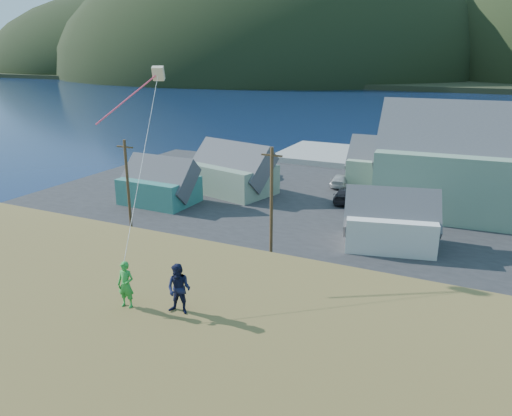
{
  "coord_description": "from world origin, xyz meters",
  "views": [
    {
      "loc": [
        9.19,
        -30.23,
        15.3
      ],
      "look_at": [
        0.43,
        -11.82,
        8.8
      ],
      "focal_mm": 35.0,
      "sensor_mm": 36.0,
      "label": 1
    }
  ],
  "objects_px": {
    "shed_palegreen_far": "(394,164)",
    "shed_white": "(391,221)",
    "wharf": "(371,158)",
    "shed_teal": "(159,183)",
    "kite_flyer_green": "(126,285)",
    "shed_palegreen_near": "(232,170)",
    "kite_flyer_navy": "(179,289)"
  },
  "relations": [
    {
      "from": "shed_palegreen_far",
      "to": "shed_white",
      "type": "bearing_deg",
      "value": -82.3
    },
    {
      "from": "wharf",
      "to": "shed_white",
      "type": "relative_size",
      "value": 3.16
    },
    {
      "from": "shed_teal",
      "to": "kite_flyer_green",
      "type": "relative_size",
      "value": 4.89
    },
    {
      "from": "shed_palegreen_near",
      "to": "shed_white",
      "type": "relative_size",
      "value": 1.28
    },
    {
      "from": "wharf",
      "to": "shed_palegreen_near",
      "type": "relative_size",
      "value": 2.47
    },
    {
      "from": "shed_white",
      "to": "kite_flyer_green",
      "type": "height_order",
      "value": "kite_flyer_green"
    },
    {
      "from": "shed_teal",
      "to": "shed_white",
      "type": "relative_size",
      "value": 0.94
    },
    {
      "from": "shed_teal",
      "to": "shed_palegreen_near",
      "type": "relative_size",
      "value": 0.73
    },
    {
      "from": "kite_flyer_navy",
      "to": "shed_teal",
      "type": "bearing_deg",
      "value": 120.3
    },
    {
      "from": "shed_teal",
      "to": "shed_palegreen_near",
      "type": "xyz_separation_m",
      "value": [
        4.8,
        6.77,
        0.34
      ]
    },
    {
      "from": "shed_teal",
      "to": "shed_palegreen_near",
      "type": "bearing_deg",
      "value": 56.18
    },
    {
      "from": "kite_flyer_navy",
      "to": "shed_palegreen_far",
      "type": "bearing_deg",
      "value": 84.64
    },
    {
      "from": "shed_white",
      "to": "kite_flyer_navy",
      "type": "height_order",
      "value": "kite_flyer_navy"
    },
    {
      "from": "shed_palegreen_near",
      "to": "shed_palegreen_far",
      "type": "distance_m",
      "value": 18.76
    },
    {
      "from": "kite_flyer_green",
      "to": "kite_flyer_navy",
      "type": "distance_m",
      "value": 1.84
    },
    {
      "from": "kite_flyer_green",
      "to": "shed_palegreen_far",
      "type": "bearing_deg",
      "value": 82.19
    },
    {
      "from": "wharf",
      "to": "shed_teal",
      "type": "height_order",
      "value": "shed_teal"
    },
    {
      "from": "shed_palegreen_far",
      "to": "wharf",
      "type": "bearing_deg",
      "value": 110.64
    },
    {
      "from": "shed_palegreen_far",
      "to": "kite_flyer_green",
      "type": "distance_m",
      "value": 46.4
    },
    {
      "from": "wharf",
      "to": "kite_flyer_navy",
      "type": "relative_size",
      "value": 15.48
    },
    {
      "from": "shed_teal",
      "to": "kite_flyer_green",
      "type": "bearing_deg",
      "value": -53.7
    },
    {
      "from": "shed_teal",
      "to": "shed_white",
      "type": "xyz_separation_m",
      "value": [
        23.82,
        -1.86,
        0.01
      ]
    },
    {
      "from": "kite_flyer_green",
      "to": "shed_teal",
      "type": "bearing_deg",
      "value": 117.38
    },
    {
      "from": "shed_palegreen_near",
      "to": "shed_white",
      "type": "distance_m",
      "value": 20.88
    },
    {
      "from": "shed_teal",
      "to": "shed_white",
      "type": "height_order",
      "value": "shed_teal"
    },
    {
      "from": "kite_flyer_navy",
      "to": "kite_flyer_green",
      "type": "bearing_deg",
      "value": -174.63
    },
    {
      "from": "shed_white",
      "to": "shed_palegreen_far",
      "type": "bearing_deg",
      "value": 87.1
    },
    {
      "from": "shed_teal",
      "to": "shed_palegreen_far",
      "type": "height_order",
      "value": "shed_palegreen_far"
    },
    {
      "from": "shed_white",
      "to": "kite_flyer_green",
      "type": "distance_m",
      "value": 27.94
    },
    {
      "from": "wharf",
      "to": "shed_palegreen_near",
      "type": "height_order",
      "value": "shed_palegreen_near"
    },
    {
      "from": "shed_white",
      "to": "kite_flyer_green",
      "type": "xyz_separation_m",
      "value": [
        -3.75,
        -27.08,
        5.73
      ]
    },
    {
      "from": "shed_palegreen_near",
      "to": "kite_flyer_navy",
      "type": "height_order",
      "value": "kite_flyer_navy"
    }
  ]
}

